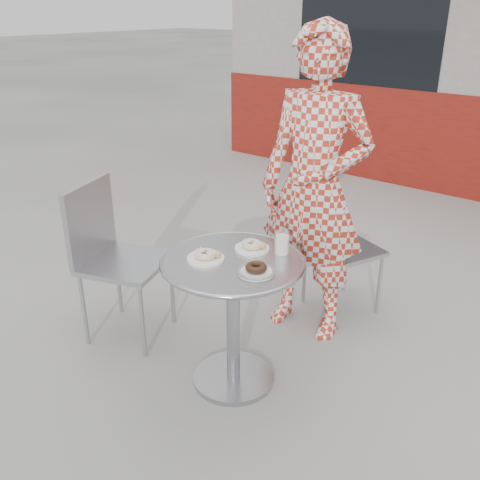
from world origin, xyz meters
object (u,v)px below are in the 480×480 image
Objects in this scene: plate_far at (253,246)px; plate_near at (206,256)px; seated_person at (314,189)px; plate_checker at (256,270)px; chair_far at (340,273)px; milk_cup at (282,244)px; bistro_table at (233,291)px; chair_left at (127,291)px.

plate_near reaches higher than plate_far.
seated_person is 10.22× the size of plate_checker.
chair_far reaches higher than milk_cup.
bistro_table is 0.33m from milk_cup.
plate_far is at bearing 131.35° from plate_checker.
plate_checker is (0.93, 0.01, 0.43)m from chair_left.
milk_cup is at bearing 96.45° from plate_checker.
milk_cup is at bearing -81.34° from seated_person.
chair_far is 0.68m from seated_person.
plate_near is 1.04× the size of plate_checker.
bistro_table is at bearing 37.85° from plate_near.
chair_left is 0.52× the size of seated_person.
chair_left is 5.34× the size of plate_far.
chair_left is at bearing -165.86° from plate_far.
bistro_table is at bearing 109.45° from chair_far.
plate_checker is at bearing -48.65° from plate_far.
bistro_table is 0.80m from chair_left.
plate_far is (0.77, 0.19, 0.44)m from chair_left.
plate_near is 1.57× the size of milk_cup.
plate_far is 1.52× the size of milk_cup.
plate_far is at bearing 65.84° from plate_near.
milk_cup is (0.08, -0.77, 0.50)m from chair_far.
seated_person is 10.23× the size of plate_far.
chair_far is 1.31m from chair_left.
chair_left is (-0.76, -0.04, -0.25)m from bistro_table.
seated_person is at bearing 102.25° from chair_far.
chair_left is at bearing 177.29° from plate_near.
seated_person is at bearing 102.17° from plate_checker.
plate_near is (0.67, -0.03, 0.44)m from chair_left.
plate_far reaches higher than plate_checker.
seated_person reaches higher than chair_left.
bistro_table is at bearing -96.88° from seated_person.
seated_person is 9.87× the size of plate_near.
plate_far is at bearing 88.95° from bistro_table.
chair_left is 1.22m from seated_person.
chair_left reaches higher than plate_far.
milk_cup reaches higher than bistro_table.
chair_far reaches higher than bistro_table.
plate_checker is at bearing -84.02° from seated_person.
seated_person reaches higher than plate_far.
seated_person is 0.57m from plate_far.
bistro_table is 0.25m from plate_checker.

